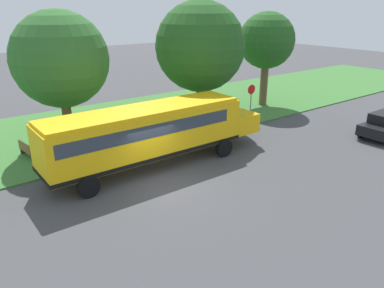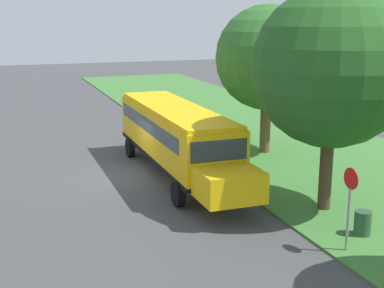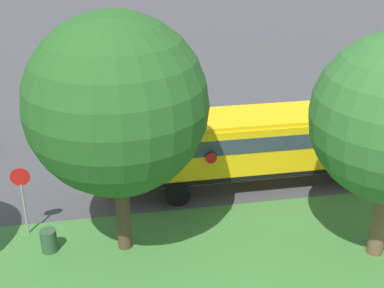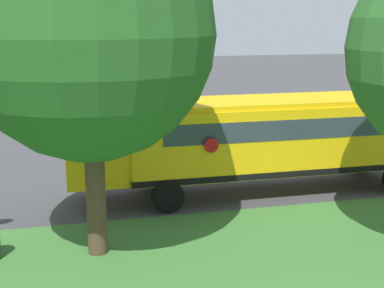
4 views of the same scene
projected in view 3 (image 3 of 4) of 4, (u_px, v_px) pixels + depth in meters
name	position (u px, v px, depth m)	size (l,w,h in m)	color
ground_plane	(262.00, 158.00, 25.30)	(120.00, 120.00, 0.00)	#424244
school_bus	(265.00, 141.00, 22.39)	(2.85, 12.42, 3.16)	yellow
oak_tree_roadside_mid	(120.00, 101.00, 16.63)	(5.79, 5.79, 8.29)	#4C3826
stop_sign	(23.00, 194.00, 18.79)	(0.08, 0.68, 2.74)	gray
trash_bin	(49.00, 242.00, 18.37)	(0.56, 0.56, 0.90)	#2D4C33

